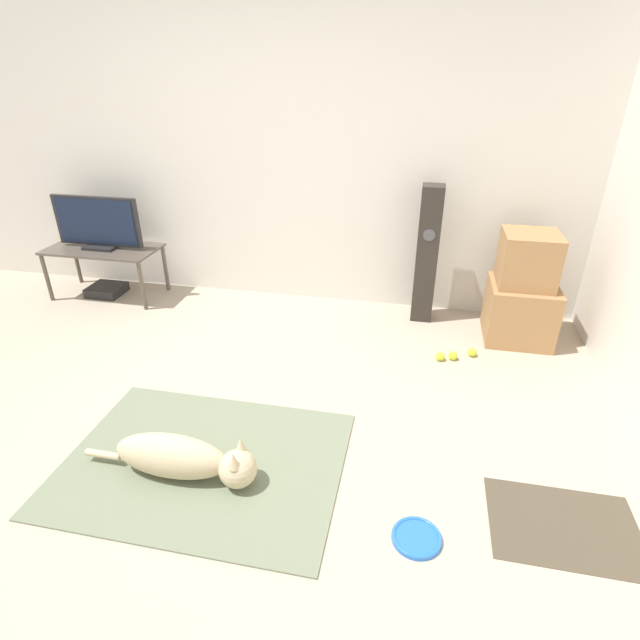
% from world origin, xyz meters
% --- Properties ---
extents(ground_plane, '(12.00, 12.00, 0.00)m').
position_xyz_m(ground_plane, '(0.00, 0.00, 0.00)').
color(ground_plane, '#B2A38E').
extents(wall_back, '(8.00, 0.06, 2.55)m').
position_xyz_m(wall_back, '(0.00, 2.10, 1.27)').
color(wall_back, silver).
rests_on(wall_back, ground_plane).
extents(area_rug, '(1.52, 1.12, 0.01)m').
position_xyz_m(area_rug, '(0.17, -0.18, 0.01)').
color(area_rug, slate).
rests_on(area_rug, ground_plane).
extents(dog, '(0.98, 0.21, 0.26)m').
position_xyz_m(dog, '(0.13, -0.30, 0.13)').
color(dog, beige).
rests_on(dog, area_rug).
extents(frisbee, '(0.23, 0.23, 0.03)m').
position_xyz_m(frisbee, '(1.34, -0.45, 0.01)').
color(frisbee, blue).
rests_on(frisbee, ground_plane).
extents(cardboard_box_lower, '(0.50, 0.49, 0.46)m').
position_xyz_m(cardboard_box_lower, '(2.05, 1.65, 0.23)').
color(cardboard_box_lower, '#A87A4C').
rests_on(cardboard_box_lower, ground_plane).
extents(cardboard_box_upper, '(0.40, 0.39, 0.40)m').
position_xyz_m(cardboard_box_upper, '(2.04, 1.66, 0.66)').
color(cardboard_box_upper, '#A87A4C').
rests_on(cardboard_box_upper, cardboard_box_lower).
extents(floor_speaker, '(0.17, 0.18, 1.13)m').
position_xyz_m(floor_speaker, '(1.30, 1.84, 0.57)').
color(floor_speaker, '#2D2823').
rests_on(floor_speaker, ground_plane).
extents(tv_stand, '(1.00, 0.49, 0.47)m').
position_xyz_m(tv_stand, '(-1.58, 1.73, 0.41)').
color(tv_stand, brown).
rests_on(tv_stand, ground_plane).
extents(tv, '(0.81, 0.20, 0.47)m').
position_xyz_m(tv, '(-1.58, 1.73, 0.69)').
color(tv, '#232326').
rests_on(tv, tv_stand).
extents(tennis_ball_by_boxes, '(0.07, 0.07, 0.07)m').
position_xyz_m(tennis_ball_by_boxes, '(1.69, 1.28, 0.03)').
color(tennis_ball_by_boxes, '#C6E033').
rests_on(tennis_ball_by_boxes, ground_plane).
extents(tennis_ball_near_speaker, '(0.07, 0.07, 0.07)m').
position_xyz_m(tennis_ball_near_speaker, '(1.46, 1.17, 0.03)').
color(tennis_ball_near_speaker, '#C6E033').
rests_on(tennis_ball_near_speaker, ground_plane).
extents(tennis_ball_loose_on_carpet, '(0.07, 0.07, 0.07)m').
position_xyz_m(tennis_ball_loose_on_carpet, '(1.55, 1.20, 0.03)').
color(tennis_ball_loose_on_carpet, '#C6E033').
rests_on(tennis_ball_loose_on_carpet, ground_plane).
extents(game_console, '(0.31, 0.28, 0.08)m').
position_xyz_m(game_console, '(-1.64, 1.74, 0.04)').
color(game_console, black).
rests_on(game_console, ground_plane).
extents(door_mat, '(0.69, 0.50, 0.01)m').
position_xyz_m(door_mat, '(2.03, -0.24, 0.00)').
color(door_mat, '#4C4233').
rests_on(door_mat, ground_plane).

